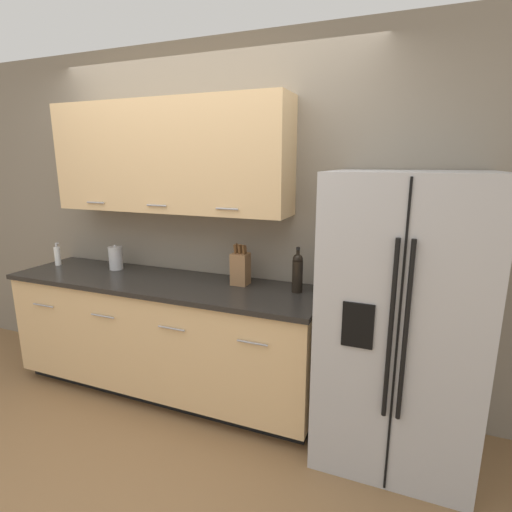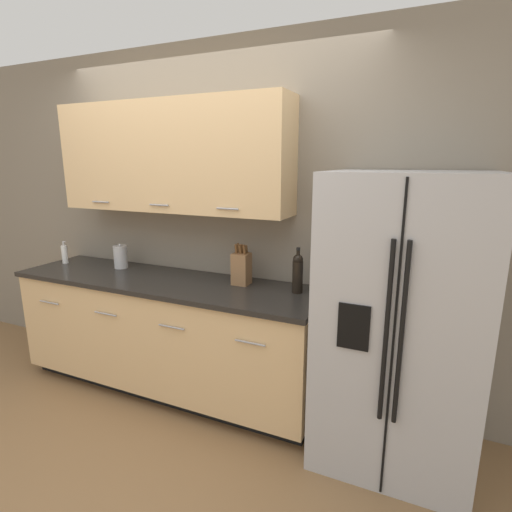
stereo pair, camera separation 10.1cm
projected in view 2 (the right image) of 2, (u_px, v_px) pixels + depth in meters
The scene contains 8 objects.
ground_plane at pixel (127, 457), 2.43m from camera, with size 14.00×14.00×0.00m, color olive.
wall_back at pixel (202, 205), 3.06m from camera, with size 10.00×0.39×2.60m.
counter_unit at pixel (167, 334), 3.09m from camera, with size 2.41×0.64×0.90m.
refrigerator at pixel (399, 323), 2.28m from camera, with size 0.87×0.75×1.70m.
knife_block at pixel (241, 268), 2.83m from camera, with size 0.12×0.11×0.30m.
wine_bottle at pixel (298, 272), 2.64m from camera, with size 0.07×0.07×0.31m.
soap_dispenser at pixel (65, 254), 3.43m from camera, with size 0.05×0.05×0.19m.
steel_canister at pixel (121, 257), 3.28m from camera, with size 0.11×0.11×0.20m.
Camera 2 is at (1.57, -1.57, 1.75)m, focal length 28.00 mm.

